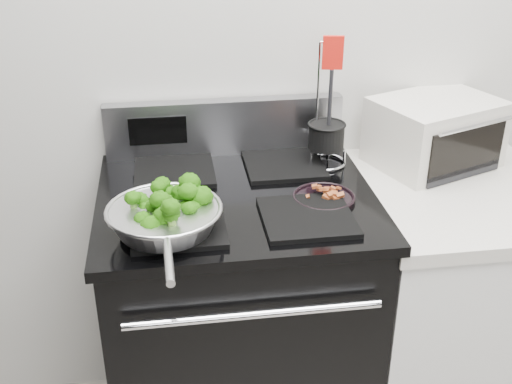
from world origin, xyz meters
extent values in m
cube|color=beige|center=(0.00, 1.75, 1.35)|extent=(4.00, 0.02, 2.70)
cube|color=black|center=(-0.30, 1.41, 0.46)|extent=(0.76, 0.66, 0.92)
cube|color=black|center=(-0.30, 1.41, 0.94)|extent=(0.79, 0.69, 0.03)
cube|color=#99999E|center=(-0.30, 1.72, 1.04)|extent=(0.76, 0.05, 0.18)
cube|color=black|center=(-0.47, 1.24, 0.96)|extent=(0.24, 0.24, 0.01)
cube|color=black|center=(-0.13, 1.24, 0.96)|extent=(0.24, 0.24, 0.01)
cube|color=black|center=(-0.47, 1.58, 0.96)|extent=(0.24, 0.24, 0.01)
cube|color=black|center=(-0.13, 1.58, 0.96)|extent=(0.24, 0.24, 0.01)
cube|color=white|center=(0.39, 1.41, 0.44)|extent=(0.60, 0.66, 0.88)
cube|color=beige|center=(0.39, 1.41, 0.90)|extent=(0.62, 0.68, 0.04)
torus|color=silver|center=(-0.50, 1.22, 1.02)|extent=(0.30, 0.30, 0.01)
cylinder|color=silver|center=(-0.50, 0.99, 1.02)|extent=(0.02, 0.18, 0.02)
cylinder|color=black|center=(-0.06, 1.34, 0.95)|extent=(0.18, 0.18, 0.01)
cylinder|color=black|center=(0.00, 1.58, 1.04)|extent=(0.11, 0.11, 0.08)
cylinder|color=black|center=(0.00, 1.58, 1.14)|extent=(0.01, 0.01, 0.24)
cube|color=red|center=(0.00, 1.58, 1.31)|extent=(0.06, 0.02, 0.10)
cube|color=silver|center=(0.37, 1.61, 1.03)|extent=(0.45, 0.39, 0.21)
cube|color=black|center=(0.37, 1.46, 1.02)|extent=(0.28, 0.11, 0.15)
camera|label=1|loc=(-0.48, -0.21, 1.79)|focal=45.00mm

